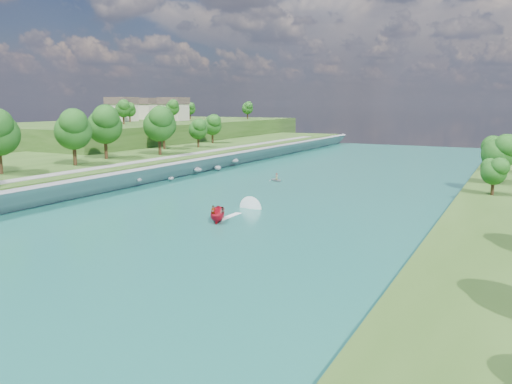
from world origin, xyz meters
The scene contains 11 objects.
ground centered at (0.00, 0.00, 0.00)m, with size 260.00×260.00×0.00m, color #2D5119.
river_water centered at (0.00, 20.00, 0.05)m, with size 55.00×240.00×0.10m, color #175B4B.
berm_west centered at (-50.00, 20.00, 1.75)m, with size 45.00×240.00×3.50m, color #2D5119.
ridge_west centered at (-82.50, 95.00, 4.50)m, with size 60.00×120.00×9.00m, color #2D5119.
riprap_bank centered at (-25.86, 19.27, 1.82)m, with size 4.23×236.00×4.09m.
riverside_path centered at (-32.50, 20.00, 3.55)m, with size 3.00×200.00×0.10m, color gray.
ridge_houses centered at (-88.67, 100.00, 13.31)m, with size 29.50×29.50×8.40m.
trees_west centered at (-41.43, 12.83, 9.40)m, with size 17.65×150.71×13.46m.
trees_ridge centered at (-73.78, 98.42, 13.05)m, with size 23.19×68.65×8.78m.
motorboat centered at (1.46, 7.62, 0.89)m, with size 3.64×19.26×2.11m.
raft centered at (-6.51, 40.61, 0.47)m, with size 3.86×3.68×1.59m.
Camera 1 is at (35.46, -46.71, 15.08)m, focal length 35.00 mm.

